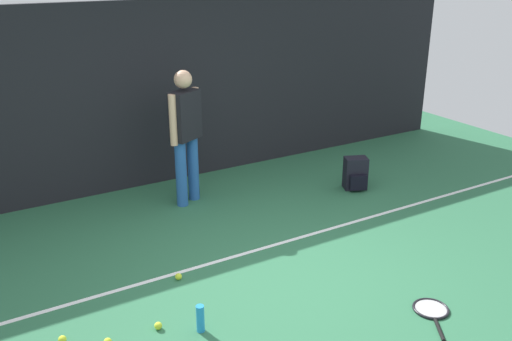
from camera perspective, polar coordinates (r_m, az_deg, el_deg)
ground_plane at (r=5.61m, az=2.11°, el=-10.87°), size 12.00×12.00×0.00m
back_fence at (r=7.66m, az=-10.02°, el=7.60°), size 10.00×0.10×2.46m
court_line at (r=6.03m, az=-0.88°, el=-8.36°), size 9.00×0.05×0.00m
tennis_player at (r=6.95m, az=-7.20°, el=4.14°), size 0.48×0.38×1.70m
tennis_racket at (r=5.36m, az=17.43°, el=-13.44°), size 0.49×0.61×0.03m
backpack at (r=7.67m, az=10.11°, el=-0.37°), size 0.35×0.36×0.44m
tennis_ball_near_player at (r=5.61m, az=-7.89°, el=-10.64°), size 0.07×0.07×0.07m
tennis_ball_by_fence at (r=5.03m, az=-19.10°, el=-15.93°), size 0.07×0.07×0.07m
tennis_ball_mid_court at (r=4.98m, az=-9.92°, el=-15.29°), size 0.07×0.07×0.07m
water_bottle at (r=4.86m, az=-5.68°, el=-14.76°), size 0.07×0.07×0.25m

